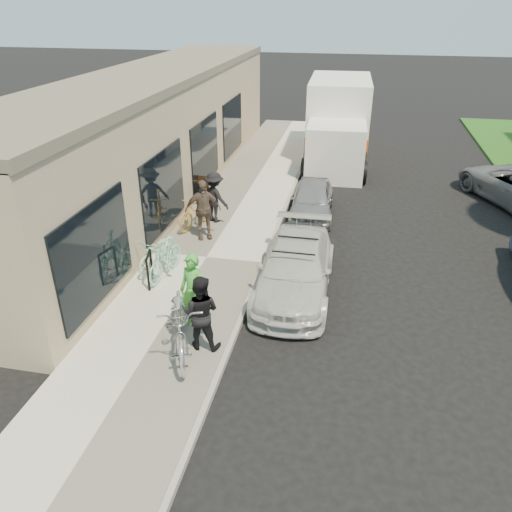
{
  "coord_description": "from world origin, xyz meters",
  "views": [
    {
      "loc": [
        1.72,
        -8.47,
        6.43
      ],
      "look_at": [
        -0.35,
        1.63,
        1.05
      ],
      "focal_mm": 35.0,
      "sensor_mm": 36.0,
      "label": 1
    }
  ],
  "objects_px": {
    "bystander_b": "(203,210)",
    "sedan_white": "(295,268)",
    "sedan_silver": "(312,200)",
    "cruiser_bike_b": "(158,251)",
    "tandem_bike": "(181,322)",
    "man_standing": "(201,313)",
    "cruiser_bike_a": "(165,258)",
    "moving_truck": "(338,125)",
    "sandwich_board": "(199,191)",
    "cruiser_bike_c": "(196,211)",
    "bystander_a": "(215,197)",
    "bike_rack": "(149,266)",
    "woman_rider": "(193,291)"
  },
  "relations": [
    {
      "from": "sedan_silver",
      "to": "bystander_b",
      "type": "xyz_separation_m",
      "value": [
        -2.87,
        -2.6,
        0.46
      ]
    },
    {
      "from": "bike_rack",
      "to": "bystander_b",
      "type": "xyz_separation_m",
      "value": [
        0.49,
        2.85,
        0.37
      ]
    },
    {
      "from": "man_standing",
      "to": "bike_rack",
      "type": "bearing_deg",
      "value": -47.95
    },
    {
      "from": "cruiser_bike_a",
      "to": "bystander_b",
      "type": "xyz_separation_m",
      "value": [
        0.28,
        2.35,
        0.39
      ]
    },
    {
      "from": "moving_truck",
      "to": "cruiser_bike_c",
      "type": "xyz_separation_m",
      "value": [
        -3.68,
        -8.69,
        -0.83
      ]
    },
    {
      "from": "sandwich_board",
      "to": "bystander_b",
      "type": "distance_m",
      "value": 2.76
    },
    {
      "from": "moving_truck",
      "to": "woman_rider",
      "type": "height_order",
      "value": "moving_truck"
    },
    {
      "from": "man_standing",
      "to": "cruiser_bike_b",
      "type": "height_order",
      "value": "man_standing"
    },
    {
      "from": "bystander_b",
      "to": "man_standing",
      "type": "bearing_deg",
      "value": -98.55
    },
    {
      "from": "bystander_b",
      "to": "sedan_white",
      "type": "bearing_deg",
      "value": -61.33
    },
    {
      "from": "bike_rack",
      "to": "cruiser_bike_a",
      "type": "xyz_separation_m",
      "value": [
        0.21,
        0.5,
        -0.02
      ]
    },
    {
      "from": "sedan_silver",
      "to": "cruiser_bike_b",
      "type": "xyz_separation_m",
      "value": [
        -3.49,
        -4.56,
        0.04
      ]
    },
    {
      "from": "sedan_white",
      "to": "woman_rider",
      "type": "distance_m",
      "value": 2.82
    },
    {
      "from": "moving_truck",
      "to": "bystander_b",
      "type": "distance_m",
      "value": 9.95
    },
    {
      "from": "sandwich_board",
      "to": "cruiser_bike_a",
      "type": "xyz_separation_m",
      "value": [
        0.65,
        -4.91,
        0.03
      ]
    },
    {
      "from": "bike_rack",
      "to": "sedan_white",
      "type": "relative_size",
      "value": 0.2
    },
    {
      "from": "tandem_bike",
      "to": "man_standing",
      "type": "distance_m",
      "value": 0.43
    },
    {
      "from": "man_standing",
      "to": "cruiser_bike_c",
      "type": "distance_m",
      "value": 5.93
    },
    {
      "from": "tandem_bike",
      "to": "moving_truck",
      "type": "bearing_deg",
      "value": 60.24
    },
    {
      "from": "man_standing",
      "to": "cruiser_bike_c",
      "type": "bearing_deg",
      "value": -72.69
    },
    {
      "from": "sedan_silver",
      "to": "tandem_bike",
      "type": "bearing_deg",
      "value": -105.8
    },
    {
      "from": "woman_rider",
      "to": "sandwich_board",
      "type": "bearing_deg",
      "value": 123.96
    },
    {
      "from": "bike_rack",
      "to": "tandem_bike",
      "type": "height_order",
      "value": "tandem_bike"
    },
    {
      "from": "bike_rack",
      "to": "cruiser_bike_b",
      "type": "distance_m",
      "value": 0.91
    },
    {
      "from": "cruiser_bike_a",
      "to": "bystander_b",
      "type": "height_order",
      "value": "bystander_b"
    },
    {
      "from": "bike_rack",
      "to": "man_standing",
      "type": "height_order",
      "value": "man_standing"
    },
    {
      "from": "bystander_a",
      "to": "tandem_bike",
      "type": "bearing_deg",
      "value": 126.9
    },
    {
      "from": "sedan_white",
      "to": "sedan_silver",
      "type": "relative_size",
      "value": 1.3
    },
    {
      "from": "moving_truck",
      "to": "tandem_bike",
      "type": "xyz_separation_m",
      "value": [
        -2.16,
        -14.44,
        -0.7
      ]
    },
    {
      "from": "man_standing",
      "to": "bystander_a",
      "type": "relative_size",
      "value": 1.01
    },
    {
      "from": "bike_rack",
      "to": "woman_rider",
      "type": "distance_m",
      "value": 2.14
    },
    {
      "from": "tandem_bike",
      "to": "cruiser_bike_a",
      "type": "bearing_deg",
      "value": 95.54
    },
    {
      "from": "sedan_silver",
      "to": "woman_rider",
      "type": "xyz_separation_m",
      "value": [
        -1.79,
        -6.86,
        0.43
      ]
    },
    {
      "from": "cruiser_bike_c",
      "to": "moving_truck",
      "type": "bearing_deg",
      "value": 87.43
    },
    {
      "from": "man_standing",
      "to": "sandwich_board",
      "type": "bearing_deg",
      "value": -73.57
    },
    {
      "from": "sandwich_board",
      "to": "man_standing",
      "type": "distance_m",
      "value": 7.84
    },
    {
      "from": "sedan_white",
      "to": "cruiser_bike_a",
      "type": "xyz_separation_m",
      "value": [
        -3.24,
        -0.17,
        0.01
      ]
    },
    {
      "from": "bike_rack",
      "to": "sedan_silver",
      "type": "relative_size",
      "value": 0.25
    },
    {
      "from": "tandem_bike",
      "to": "man_standing",
      "type": "height_order",
      "value": "man_standing"
    },
    {
      "from": "sedan_silver",
      "to": "man_standing",
      "type": "relative_size",
      "value": 2.09
    },
    {
      "from": "bike_rack",
      "to": "woman_rider",
      "type": "xyz_separation_m",
      "value": [
        1.58,
        -1.4,
        0.33
      ]
    },
    {
      "from": "moving_truck",
      "to": "bystander_a",
      "type": "bearing_deg",
      "value": -113.66
    },
    {
      "from": "tandem_bike",
      "to": "cruiser_bike_c",
      "type": "xyz_separation_m",
      "value": [
        -1.52,
        5.75,
        -0.12
      ]
    },
    {
      "from": "man_standing",
      "to": "cruiser_bike_a",
      "type": "xyz_separation_m",
      "value": [
        -1.73,
        2.56,
        -0.31
      ]
    },
    {
      "from": "cruiser_bike_b",
      "to": "cruiser_bike_c",
      "type": "distance_m",
      "value": 2.67
    },
    {
      "from": "moving_truck",
      "to": "bystander_b",
      "type": "relative_size",
      "value": 3.91
    },
    {
      "from": "tandem_bike",
      "to": "cruiser_bike_a",
      "type": "xyz_separation_m",
      "value": [
        -1.36,
        2.69,
        -0.14
      ]
    },
    {
      "from": "woman_rider",
      "to": "man_standing",
      "type": "bearing_deg",
      "value": -43.56
    },
    {
      "from": "sandwich_board",
      "to": "man_standing",
      "type": "xyz_separation_m",
      "value": [
        2.39,
        -7.46,
        0.33
      ]
    },
    {
      "from": "cruiser_bike_c",
      "to": "bystander_a",
      "type": "bearing_deg",
      "value": 71.09
    }
  ]
}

